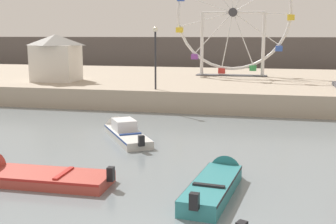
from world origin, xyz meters
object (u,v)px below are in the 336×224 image
(motorboat_faded_red, at_px, (18,176))
(ferris_wheel_white_frame, at_px, (233,15))
(motorboat_pale_grey, at_px, (122,130))
(promenade_lamp_far, at_px, (155,49))
(motorboat_teal_painted, at_px, (218,180))
(carnival_booth_white_ticket, at_px, (56,57))

(motorboat_faded_red, distance_m, ferris_wheel_white_frame, 26.05)
(motorboat_pale_grey, xyz_separation_m, ferris_wheel_white_frame, (3.70, 17.72, 6.06))
(motorboat_faded_red, height_order, promenade_lamp_far, promenade_lamp_far)
(ferris_wheel_white_frame, bearing_deg, motorboat_pale_grey, -101.78)
(motorboat_pale_grey, height_order, motorboat_teal_painted, motorboat_pale_grey)
(motorboat_pale_grey, bearing_deg, motorboat_teal_painted, -173.15)
(ferris_wheel_white_frame, height_order, carnival_booth_white_ticket, ferris_wheel_white_frame)
(motorboat_teal_painted, xyz_separation_m, carnival_booth_white_ticket, (-13.99, 16.91, 2.85))
(motorboat_faded_red, relative_size, promenade_lamp_far, 1.34)
(motorboat_teal_painted, relative_size, carnival_booth_white_ticket, 1.43)
(motorboat_faded_red, bearing_deg, ferris_wheel_white_frame, -101.76)
(motorboat_pale_grey, bearing_deg, ferris_wheel_white_frame, -45.08)
(ferris_wheel_white_frame, xyz_separation_m, carnival_booth_white_ticket, (-12.38, -7.10, -3.21))
(motorboat_faded_red, xyz_separation_m, promenade_lamp_far, (0.91, 14.48, 3.67))
(motorboat_faded_red, distance_m, promenade_lamp_far, 14.97)
(ferris_wheel_white_frame, bearing_deg, carnival_booth_white_ticket, -150.16)
(carnival_booth_white_ticket, bearing_deg, promenade_lamp_far, -23.07)
(ferris_wheel_white_frame, bearing_deg, motorboat_teal_painted, -86.17)
(motorboat_teal_painted, height_order, ferris_wheel_white_frame, ferris_wheel_white_frame)
(motorboat_teal_painted, height_order, carnival_booth_white_ticket, carnival_booth_white_ticket)
(motorboat_teal_painted, height_order, motorboat_faded_red, motorboat_faded_red)
(ferris_wheel_white_frame, distance_m, promenade_lamp_far, 11.36)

